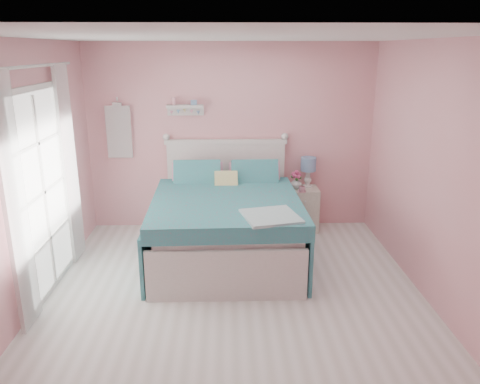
{
  "coord_description": "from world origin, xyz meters",
  "views": [
    {
      "loc": [
        -0.07,
        -4.28,
        2.5
      ],
      "look_at": [
        0.1,
        1.2,
        0.82
      ],
      "focal_mm": 35.0,
      "sensor_mm": 36.0,
      "label": 1
    }
  ],
  "objects_px": {
    "nightstand": "(302,209)",
    "vase": "(296,183)",
    "table_lamp": "(308,166)",
    "teacup": "(302,189)",
    "bed": "(226,224)"
  },
  "relations": [
    {
      "from": "table_lamp",
      "to": "teacup",
      "type": "height_order",
      "value": "table_lamp"
    },
    {
      "from": "table_lamp",
      "to": "bed",
      "type": "bearing_deg",
      "value": -140.38
    },
    {
      "from": "nightstand",
      "to": "table_lamp",
      "type": "height_order",
      "value": "table_lamp"
    },
    {
      "from": "table_lamp",
      "to": "vase",
      "type": "height_order",
      "value": "table_lamp"
    },
    {
      "from": "bed",
      "to": "teacup",
      "type": "relative_size",
      "value": 23.76
    },
    {
      "from": "vase",
      "to": "teacup",
      "type": "height_order",
      "value": "vase"
    },
    {
      "from": "teacup",
      "to": "vase",
      "type": "bearing_deg",
      "value": 110.65
    },
    {
      "from": "bed",
      "to": "vase",
      "type": "xyz_separation_m",
      "value": [
        0.98,
        0.87,
        0.28
      ]
    },
    {
      "from": "nightstand",
      "to": "teacup",
      "type": "distance_m",
      "value": 0.38
    },
    {
      "from": "table_lamp",
      "to": "vase",
      "type": "relative_size",
      "value": 2.61
    },
    {
      "from": "bed",
      "to": "nightstand",
      "type": "bearing_deg",
      "value": 37.53
    },
    {
      "from": "nightstand",
      "to": "teacup",
      "type": "height_order",
      "value": "teacup"
    },
    {
      "from": "nightstand",
      "to": "vase",
      "type": "relative_size",
      "value": 3.76
    },
    {
      "from": "vase",
      "to": "teacup",
      "type": "xyz_separation_m",
      "value": [
        0.06,
        -0.16,
        -0.04
      ]
    },
    {
      "from": "bed",
      "to": "vase",
      "type": "height_order",
      "value": "bed"
    }
  ]
}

